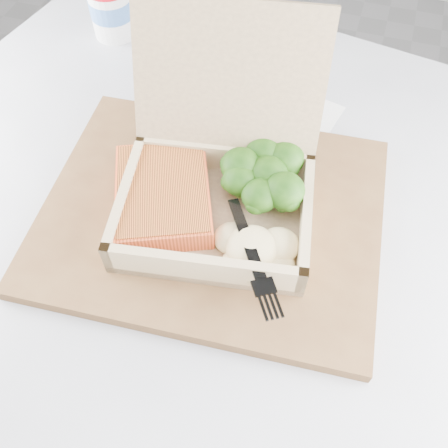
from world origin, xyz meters
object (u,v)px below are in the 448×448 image
(takeout_container, at_px, (219,170))
(paper_cup, at_px, (111,7))
(cafe_table, at_px, (194,297))
(serving_tray, at_px, (212,214))

(takeout_container, relative_size, paper_cup, 3.00)
(cafe_table, relative_size, serving_tray, 2.62)
(takeout_container, bearing_deg, serving_tray, -107.60)
(serving_tray, bearing_deg, takeout_container, 81.34)
(cafe_table, bearing_deg, paper_cup, 126.23)
(cafe_table, xyz_separation_m, serving_tray, (0.03, 0.02, 0.20))
(takeout_container, distance_m, paper_cup, 0.38)
(cafe_table, height_order, paper_cup, paper_cup)
(cafe_table, height_order, takeout_container, takeout_container)
(cafe_table, xyz_separation_m, takeout_container, (0.03, 0.04, 0.26))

